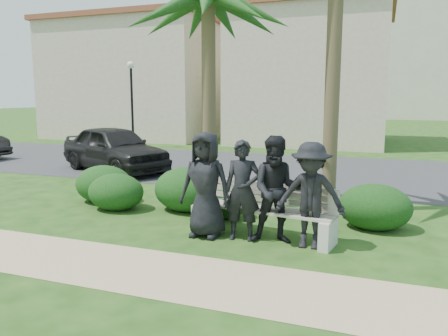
{
  "coord_description": "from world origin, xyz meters",
  "views": [
    {
      "loc": [
        2.91,
        -7.17,
        2.54
      ],
      "look_at": [
        -0.07,
        1.0,
        1.12
      ],
      "focal_mm": 35.0,
      "sensor_mm": 36.0,
      "label": 1
    }
  ],
  "objects": [
    {
      "name": "street_lamp",
      "position": [
        -9.0,
        12.0,
        2.94
      ],
      "size": [
        0.36,
        0.36,
        4.29
      ],
      "color": "black",
      "rests_on": "ground"
    },
    {
      "name": "man_d",
      "position": [
        1.82,
        0.05,
        0.9
      ],
      "size": [
        1.18,
        0.69,
        1.81
      ],
      "primitive_type": "imported",
      "rotation": [
        0.0,
        0.0,
        0.02
      ],
      "color": "black",
      "rests_on": "ground"
    },
    {
      "name": "hedge_d",
      "position": [
        -0.21,
        1.33,
        0.36
      ],
      "size": [
        1.09,
        0.9,
        0.71
      ],
      "primitive_type": "ellipsoid",
      "color": "black",
      "rests_on": "ground"
    },
    {
      "name": "asphalt_street",
      "position": [
        0.0,
        8.0,
        0.0
      ],
      "size": [
        160.0,
        8.0,
        0.01
      ],
      "primitive_type": "cube",
      "color": "#2D2D30",
      "rests_on": "ground"
    },
    {
      "name": "park_bench",
      "position": [
        0.9,
        0.38,
        0.42
      ],
      "size": [
        2.77,
        1.03,
        0.94
      ],
      "rotation": [
        0.0,
        0.0,
        -0.16
      ],
      "color": "gray",
      "rests_on": "ground"
    },
    {
      "name": "man_c",
      "position": [
        1.24,
        0.11,
        0.94
      ],
      "size": [
        1.06,
        0.91,
        1.89
      ],
      "primitive_type": "imported",
      "rotation": [
        0.0,
        0.0,
        0.23
      ],
      "color": "black",
      "rests_on": "ground"
    },
    {
      "name": "ground",
      "position": [
        0.0,
        0.0,
        0.0
      ],
      "size": [
        160.0,
        160.0,
        0.0
      ],
      "primitive_type": "plane",
      "color": "#1A3E11",
      "rests_on": "ground"
    },
    {
      "name": "stucco_bldg_right",
      "position": [
        -1.0,
        18.0,
        3.66
      ],
      "size": [
        8.4,
        8.4,
        7.3
      ],
      "color": "#BFAD8F",
      "rests_on": "ground"
    },
    {
      "name": "hedge_c",
      "position": [
        -1.16,
        1.61,
        0.51
      ],
      "size": [
        1.55,
        1.28,
        1.01
      ],
      "primitive_type": "ellipsoid",
      "color": "black",
      "rests_on": "ground"
    },
    {
      "name": "footpath",
      "position": [
        0.0,
        -1.8,
        0.0
      ],
      "size": [
        30.0,
        1.6,
        0.01
      ],
      "primitive_type": "cube",
      "color": "tan",
      "rests_on": "ground"
    },
    {
      "name": "hedge_b",
      "position": [
        -2.74,
        1.12,
        0.43
      ],
      "size": [
        1.3,
        1.08,
        0.85
      ],
      "primitive_type": "ellipsoid",
      "color": "black",
      "rests_on": "ground"
    },
    {
      "name": "man_b",
      "position": [
        0.62,
        0.06,
        0.9
      ],
      "size": [
        0.71,
        0.51,
        1.8
      ],
      "primitive_type": "imported",
      "rotation": [
        0.0,
        0.0,
        0.13
      ],
      "color": "black",
      "rests_on": "ground"
    },
    {
      "name": "stucco_bldg_left",
      "position": [
        -12.0,
        18.0,
        3.66
      ],
      "size": [
        10.4,
        8.4,
        7.3
      ],
      "color": "#BFAD8F",
      "rests_on": "ground"
    },
    {
      "name": "hedge_a",
      "position": [
        -3.44,
        1.65,
        0.46
      ],
      "size": [
        1.42,
        1.17,
        0.93
      ],
      "primitive_type": "ellipsoid",
      "color": "black",
      "rests_on": "ground"
    },
    {
      "name": "man_a",
      "position": [
        -0.07,
        0.02,
        0.97
      ],
      "size": [
        0.96,
        0.64,
        1.93
      ],
      "primitive_type": "imported",
      "rotation": [
        0.0,
        0.0,
        -0.03
      ],
      "color": "black",
      "rests_on": "ground"
    },
    {
      "name": "hedge_f",
      "position": [
        2.85,
        1.59,
        0.45
      ],
      "size": [
        1.39,
        1.15,
        0.91
      ],
      "primitive_type": "ellipsoid",
      "color": "black",
      "rests_on": "ground"
    },
    {
      "name": "car_a",
      "position": [
        -5.76,
        5.57,
        0.79
      ],
      "size": [
        4.98,
        3.6,
        1.57
      ],
      "primitive_type": "imported",
      "rotation": [
        0.0,
        0.0,
        1.15
      ],
      "color": "black",
      "rests_on": "ground"
    }
  ]
}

